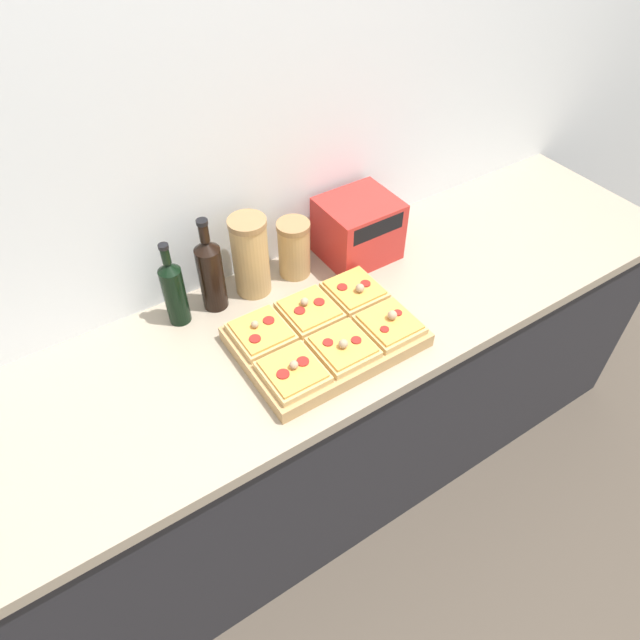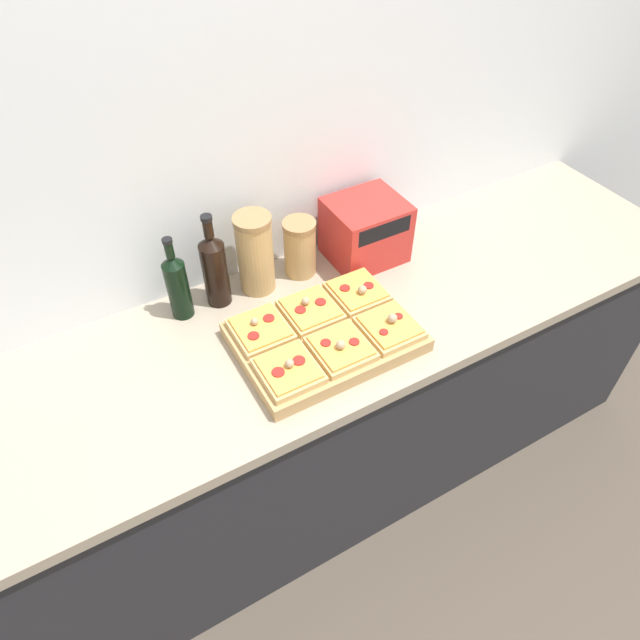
# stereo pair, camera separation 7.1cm
# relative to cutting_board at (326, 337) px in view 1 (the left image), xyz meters

# --- Properties ---
(ground_plane) EXTENTS (12.00, 12.00, 0.00)m
(ground_plane) POSITION_rel_cutting_board_xyz_m (0.04, -0.23, -0.91)
(ground_plane) COLOR #4C4238
(wall_back) EXTENTS (6.00, 0.06, 2.50)m
(wall_back) POSITION_rel_cutting_board_xyz_m (0.04, 0.44, 0.34)
(wall_back) COLOR silver
(wall_back) RESTS_ON ground_plane
(kitchen_counter) EXTENTS (2.63, 0.67, 0.89)m
(kitchen_counter) POSITION_rel_cutting_board_xyz_m (0.04, 0.09, -0.47)
(kitchen_counter) COLOR #232328
(kitchen_counter) RESTS_ON ground_plane
(cutting_board) EXTENTS (0.50, 0.36, 0.04)m
(cutting_board) POSITION_rel_cutting_board_xyz_m (0.00, 0.00, 0.00)
(cutting_board) COLOR tan
(cutting_board) RESTS_ON kitchen_counter
(pizza_slice_back_left) EXTENTS (0.15, 0.16, 0.05)m
(pizza_slice_back_left) POSITION_rel_cutting_board_xyz_m (-0.16, 0.09, 0.04)
(pizza_slice_back_left) COLOR tan
(pizza_slice_back_left) RESTS_ON cutting_board
(pizza_slice_back_center) EXTENTS (0.15, 0.16, 0.05)m
(pizza_slice_back_center) POSITION_rel_cutting_board_xyz_m (-0.00, 0.09, 0.04)
(pizza_slice_back_center) COLOR tan
(pizza_slice_back_center) RESTS_ON cutting_board
(pizza_slice_back_right) EXTENTS (0.15, 0.16, 0.05)m
(pizza_slice_back_right) POSITION_rel_cutting_board_xyz_m (0.16, 0.08, 0.04)
(pizza_slice_back_right) COLOR tan
(pizza_slice_back_right) RESTS_ON cutting_board
(pizza_slice_front_left) EXTENTS (0.15, 0.16, 0.05)m
(pizza_slice_front_left) POSITION_rel_cutting_board_xyz_m (-0.16, -0.09, 0.04)
(pizza_slice_front_left) COLOR tan
(pizza_slice_front_left) RESTS_ON cutting_board
(pizza_slice_front_center) EXTENTS (0.15, 0.16, 0.05)m
(pizza_slice_front_center) POSITION_rel_cutting_board_xyz_m (-0.00, -0.09, 0.04)
(pizza_slice_front_center) COLOR tan
(pizza_slice_front_center) RESTS_ON cutting_board
(pizza_slice_front_right) EXTENTS (0.15, 0.16, 0.06)m
(pizza_slice_front_right) POSITION_rel_cutting_board_xyz_m (0.16, -0.08, 0.04)
(pizza_slice_front_right) COLOR tan
(pizza_slice_front_right) RESTS_ON cutting_board
(olive_oil_bottle) EXTENTS (0.07, 0.07, 0.28)m
(olive_oil_bottle) POSITION_rel_cutting_board_xyz_m (-0.31, 0.31, 0.09)
(olive_oil_bottle) COLOR black
(olive_oil_bottle) RESTS_ON kitchen_counter
(wine_bottle) EXTENTS (0.08, 0.08, 0.31)m
(wine_bottle) POSITION_rel_cutting_board_xyz_m (-0.19, 0.31, 0.11)
(wine_bottle) COLOR black
(wine_bottle) RESTS_ON kitchen_counter
(grain_jar_tall) EXTENTS (0.11, 0.11, 0.26)m
(grain_jar_tall) POSITION_rel_cutting_board_xyz_m (-0.06, 0.31, 0.11)
(grain_jar_tall) COLOR tan
(grain_jar_tall) RESTS_ON kitchen_counter
(grain_jar_short) EXTENTS (0.10, 0.10, 0.19)m
(grain_jar_short) POSITION_rel_cutting_board_xyz_m (0.09, 0.31, 0.07)
(grain_jar_short) COLOR tan
(grain_jar_short) RESTS_ON kitchen_counter
(toaster_oven) EXTENTS (0.26, 0.21, 0.21)m
(toaster_oven) POSITION_rel_cutting_board_xyz_m (0.31, 0.28, 0.08)
(toaster_oven) COLOR red
(toaster_oven) RESTS_ON kitchen_counter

